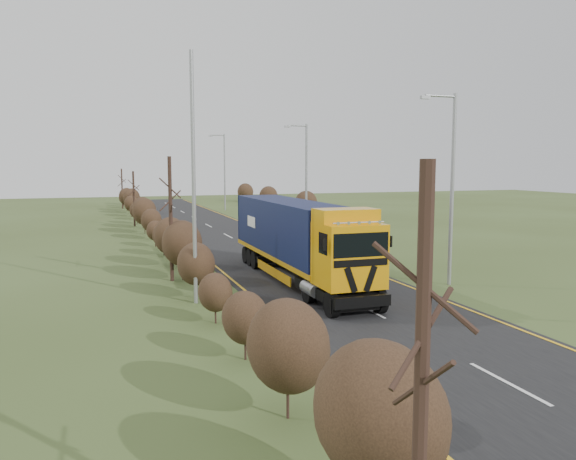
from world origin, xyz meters
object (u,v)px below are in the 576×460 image
Objects in this scene: streetlight_near at (450,181)px; car_red_hatchback at (315,227)px; lorry at (297,236)px; car_blue_sedan at (305,225)px; speed_sign at (302,223)px.

car_red_hatchback is at bearing 86.88° from streetlight_near.
lorry is 3.27× the size of car_blue_sedan.
streetlight_near is at bearing -84.54° from speed_sign.
car_red_hatchback is 1.75× the size of speed_sign.
streetlight_near reaches higher than lorry.
streetlight_near is 16.03m from speed_sign.
car_blue_sedan is at bearing 88.11° from streetlight_near.
lorry is 7.60m from streetlight_near.
car_blue_sedan is 5.57m from speed_sign.
lorry is at bearing 74.06° from car_blue_sedan.
lorry is at bearing 41.29° from car_red_hatchback.
lorry is 1.60× the size of streetlight_near.
streetlight_near is 4.14× the size of speed_sign.
car_red_hatchback is at bearing 113.04° from car_blue_sedan.
car_red_hatchback is 19.93m from streetlight_near.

